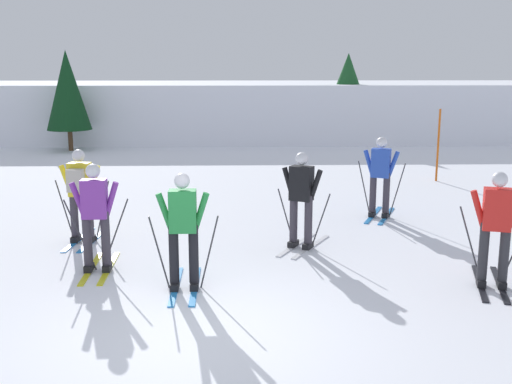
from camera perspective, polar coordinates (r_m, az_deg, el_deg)
ground_plane at (r=7.60m, az=-5.38°, el=-13.02°), size 120.00×120.00×0.00m
far_snow_ridge at (r=28.01m, az=-2.60°, el=7.67°), size 80.00×7.79×2.39m
skier_yellow at (r=11.40m, az=-16.03°, el=0.05°), size 1.00×1.63×1.71m
skier_black at (r=10.66m, az=4.25°, el=-0.52°), size 1.09×1.58×1.71m
skier_purple at (r=9.74m, az=-14.71°, el=-2.06°), size 1.00×1.61×1.71m
skier_red at (r=9.39m, az=21.39°, el=-3.00°), size 0.97×1.64×1.71m
skier_blue at (r=13.09m, az=11.49°, el=1.57°), size 0.97×1.62×1.71m
skier_green at (r=8.71m, az=-6.78°, el=-3.38°), size 1.00×1.60×1.71m
trail_marker_pole at (r=17.66m, az=16.57°, el=4.18°), size 0.06×0.06×2.00m
conifer_far_left at (r=24.01m, az=-17.12°, el=9.03°), size 1.64×1.64×3.72m
conifer_far_right at (r=25.85m, az=8.52°, el=9.46°), size 2.13×2.13×3.65m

